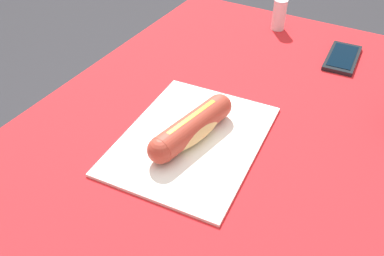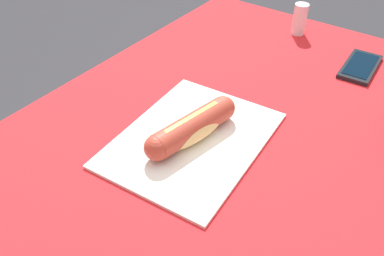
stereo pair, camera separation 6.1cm
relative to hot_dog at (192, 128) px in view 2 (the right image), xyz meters
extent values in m
cylinder|color=brown|center=(0.51, 0.23, -0.42)|extent=(0.07, 0.07, 0.71)
cube|color=brown|center=(0.02, -0.06, -0.05)|extent=(1.14, 0.73, 0.03)
cube|color=red|center=(0.02, -0.06, -0.03)|extent=(1.20, 0.79, 0.00)
cube|color=white|center=(0.00, 0.00, -0.03)|extent=(0.33, 0.26, 0.01)
ellipsoid|color=#E5BC75|center=(0.00, 0.00, 0.00)|extent=(0.16, 0.08, 0.04)
cylinder|color=#A83D2D|center=(0.00, 0.00, 0.00)|extent=(0.17, 0.08, 0.05)
sphere|color=#A83D2D|center=(0.08, -0.02, 0.00)|extent=(0.05, 0.05, 0.05)
sphere|color=#A83D2D|center=(-0.08, 0.02, 0.00)|extent=(0.05, 0.05, 0.05)
cube|color=yellow|center=(0.00, 0.00, 0.02)|extent=(0.12, 0.03, 0.00)
cube|color=black|center=(0.44, -0.17, -0.03)|extent=(0.15, 0.08, 0.01)
cube|color=black|center=(0.44, -0.17, -0.02)|extent=(0.12, 0.06, 0.00)
cylinder|color=silver|center=(0.52, 0.03, 0.01)|extent=(0.04, 0.04, 0.08)
camera|label=1|loc=(-0.49, -0.28, 0.46)|focal=38.17mm
camera|label=2|loc=(-0.46, -0.33, 0.46)|focal=38.17mm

